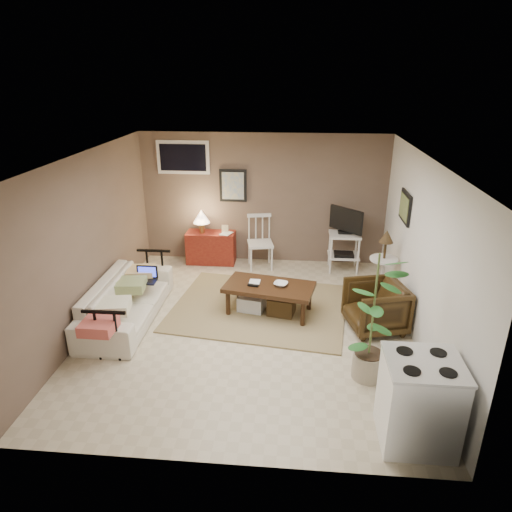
# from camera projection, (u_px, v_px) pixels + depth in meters

# --- Properties ---
(floor) EXTENTS (5.00, 5.00, 0.00)m
(floor) POSITION_uv_depth(u_px,v_px,m) (250.00, 326.00, 6.55)
(floor) COLOR #C1B293
(floor) RESTS_ON ground
(art_back) EXTENTS (0.50, 0.03, 0.60)m
(art_back) POSITION_uv_depth(u_px,v_px,m) (233.00, 186.00, 8.33)
(art_back) COLOR black
(art_right) EXTENTS (0.03, 0.60, 0.45)m
(art_right) POSITION_uv_depth(u_px,v_px,m) (405.00, 207.00, 6.76)
(art_right) COLOR black
(window) EXTENTS (0.96, 0.03, 0.60)m
(window) POSITION_uv_depth(u_px,v_px,m) (183.00, 157.00, 8.22)
(window) COLOR silver
(rug) EXTENTS (2.84, 2.39, 0.02)m
(rug) POSITION_uv_depth(u_px,v_px,m) (259.00, 307.00, 7.03)
(rug) COLOR #937E55
(rug) RESTS_ON floor
(coffee_table) EXTENTS (1.41, 0.92, 0.49)m
(coffee_table) POSITION_uv_depth(u_px,v_px,m) (268.00, 297.00, 6.79)
(coffee_table) COLOR #351C0E
(coffee_table) RESTS_ON floor
(sofa) EXTENTS (0.61, 2.09, 0.82)m
(sofa) POSITION_uv_depth(u_px,v_px,m) (126.00, 294.00, 6.58)
(sofa) COLOR white
(sofa) RESTS_ON floor
(sofa_pillows) EXTENTS (0.40, 1.99, 0.14)m
(sofa_pillows) POSITION_uv_depth(u_px,v_px,m) (123.00, 296.00, 6.32)
(sofa_pillows) COLOR beige
(sofa_pillows) RESTS_ON sofa
(sofa_end_rails) EXTENTS (0.56, 2.09, 0.70)m
(sofa_end_rails) POSITION_uv_depth(u_px,v_px,m) (134.00, 298.00, 6.59)
(sofa_end_rails) COLOR black
(sofa_end_rails) RESTS_ON floor
(laptop) EXTENTS (0.32, 0.23, 0.22)m
(laptop) POSITION_uv_depth(u_px,v_px,m) (146.00, 276.00, 6.85)
(laptop) COLOR black
(laptop) RESTS_ON sofa
(red_console) EXTENTS (0.90, 0.40, 1.04)m
(red_console) POSITION_uv_depth(u_px,v_px,m) (210.00, 245.00, 8.59)
(red_console) COLOR maroon
(red_console) RESTS_ON floor
(spindle_chair) EXTENTS (0.52, 0.52, 0.98)m
(spindle_chair) POSITION_uv_depth(u_px,v_px,m) (260.00, 244.00, 8.36)
(spindle_chair) COLOR silver
(spindle_chair) RESTS_ON floor
(tv_stand) EXTENTS (0.55, 0.52, 1.17)m
(tv_stand) POSITION_uv_depth(u_px,v_px,m) (345.00, 238.00, 8.16)
(tv_stand) COLOR silver
(tv_stand) RESTS_ON floor
(side_table) EXTENTS (0.43, 0.43, 1.16)m
(side_table) POSITION_uv_depth(u_px,v_px,m) (384.00, 257.00, 7.06)
(side_table) COLOR silver
(side_table) RESTS_ON floor
(armchair) EXTENTS (0.85, 0.89, 0.76)m
(armchair) POSITION_uv_depth(u_px,v_px,m) (376.00, 305.00, 6.34)
(armchair) COLOR #32220E
(armchair) RESTS_ON floor
(potted_plant) EXTENTS (0.40, 0.40, 1.61)m
(potted_plant) POSITION_uv_depth(u_px,v_px,m) (373.00, 313.00, 5.13)
(potted_plant) COLOR #A39481
(potted_plant) RESTS_ON floor
(stove) EXTENTS (0.71, 0.66, 0.92)m
(stove) POSITION_uv_depth(u_px,v_px,m) (419.00, 402.00, 4.36)
(stove) COLOR white
(stove) RESTS_ON floor
(bowl) EXTENTS (0.21, 0.10, 0.20)m
(bowl) POSITION_uv_depth(u_px,v_px,m) (281.00, 279.00, 6.67)
(bowl) COLOR #351C0E
(bowl) RESTS_ON coffee_table
(book_table) EXTENTS (0.16, 0.03, 0.22)m
(book_table) POSITION_uv_depth(u_px,v_px,m) (249.00, 276.00, 6.75)
(book_table) COLOR #351C0E
(book_table) RESTS_ON coffee_table
(book_console) EXTENTS (0.17, 0.09, 0.24)m
(book_console) POSITION_uv_depth(u_px,v_px,m) (222.00, 227.00, 8.40)
(book_console) COLOR #351C0E
(book_console) RESTS_ON red_console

